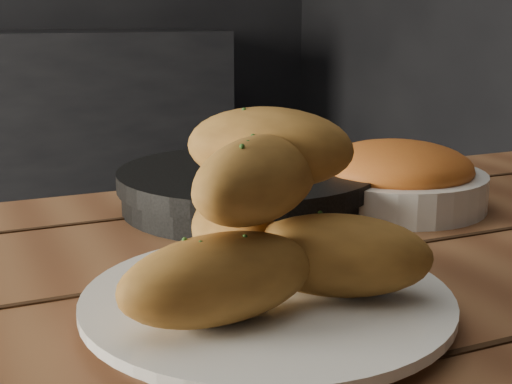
% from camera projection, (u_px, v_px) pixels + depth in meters
% --- Properties ---
extents(plate, '(0.27, 0.27, 0.02)m').
position_uv_depth(plate, '(267.00, 304.00, 0.53)').
color(plate, white).
rests_on(plate, table).
extents(bread_rolls, '(0.24, 0.20, 0.13)m').
position_uv_depth(bread_rolls, '(264.00, 220.00, 0.51)').
color(bread_rolls, '#AD7430').
rests_on(bread_rolls, plate).
extents(skillet, '(0.42, 0.30, 0.05)m').
position_uv_depth(skillet, '(249.00, 187.00, 0.82)').
color(skillet, black).
rests_on(skillet, table).
extents(bowl, '(0.21, 0.21, 0.08)m').
position_uv_depth(bowl, '(396.00, 178.00, 0.82)').
color(bowl, white).
rests_on(bowl, table).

